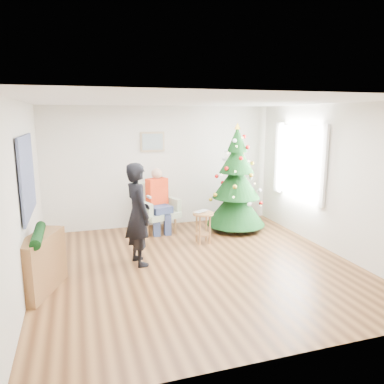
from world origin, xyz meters
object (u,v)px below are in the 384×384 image
object	(u,v)px
stool	(203,227)
armchair	(157,213)
standing_man	(138,214)
console	(41,264)
christmas_tree	(236,182)

from	to	relation	value
stool	armchair	size ratio (longest dim) A/B	0.59
armchair	standing_man	size ratio (longest dim) A/B	0.61
armchair	console	xyz separation A→B (m)	(-2.12, -2.28, 0.03)
stool	armchair	distance (m)	1.23
standing_man	console	world-z (taller)	standing_man
christmas_tree	standing_man	world-z (taller)	christmas_tree
stool	standing_man	world-z (taller)	standing_man
armchair	standing_man	world-z (taller)	standing_man
console	armchair	bearing A→B (deg)	69.14
christmas_tree	stool	bearing A→B (deg)	-146.34
christmas_tree	standing_man	size ratio (longest dim) A/B	1.35
standing_man	console	bearing A→B (deg)	100.80
christmas_tree	standing_man	xyz separation A→B (m)	(-2.29, -1.28, -0.18)
standing_man	console	xyz separation A→B (m)	(-1.45, -0.60, -0.44)
standing_man	console	distance (m)	1.63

